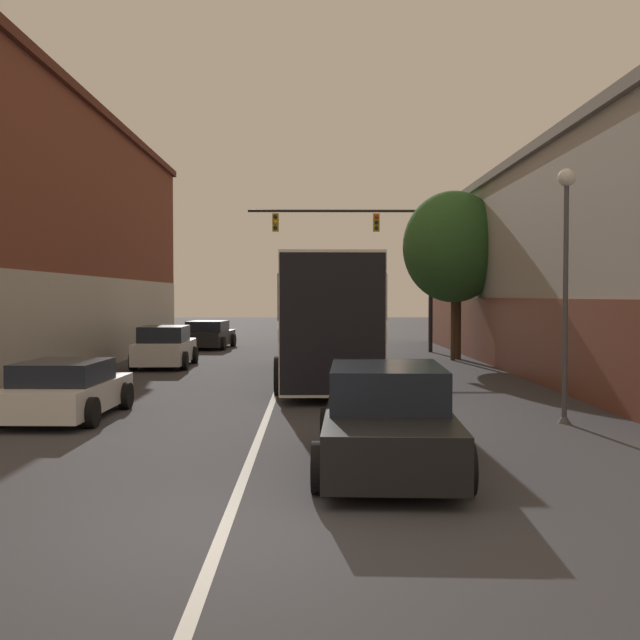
% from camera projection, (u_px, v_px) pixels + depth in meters
% --- Properties ---
extents(ground_plane, '(160.00, 160.00, 0.00)m').
position_uv_depth(ground_plane, '(222.00, 535.00, 7.93)').
color(ground_plane, '#38383D').
extents(lane_center_line, '(0.14, 41.80, 0.01)m').
position_uv_depth(lane_center_line, '(281.00, 379.00, 22.82)').
color(lane_center_line, silver).
rests_on(lane_center_line, ground_plane).
extents(building_left_brick, '(8.65, 24.63, 9.18)m').
position_uv_depth(building_left_brick, '(1.00, 237.00, 27.74)').
color(building_left_brick, brown).
rests_on(building_left_brick, ground_plane).
extents(building_right_storefront, '(8.76, 29.98, 7.04)m').
position_uv_depth(building_right_storefront, '(606.00, 266.00, 27.25)').
color(building_right_storefront, '#9E998E').
rests_on(building_right_storefront, ground_plane).
extents(bus, '(2.91, 11.50, 3.58)m').
position_uv_depth(bus, '(325.00, 313.00, 22.57)').
color(bus, silver).
rests_on(bus, ground_plane).
extents(hatchback_foreground, '(2.25, 4.62, 1.50)m').
position_uv_depth(hatchback_foreground, '(387.00, 420.00, 11.03)').
color(hatchback_foreground, black).
rests_on(hatchback_foreground, ground_plane).
extents(parked_car_left_near, '(2.03, 4.23, 1.46)m').
position_uv_depth(parked_car_left_near, '(165.00, 347.00, 26.72)').
color(parked_car_left_near, silver).
rests_on(parked_car_left_near, ground_plane).
extents(parked_car_left_mid, '(2.36, 4.40, 1.33)m').
position_uv_depth(parked_car_left_mid, '(208.00, 335.00, 36.02)').
color(parked_car_left_mid, black).
rests_on(parked_car_left_mid, ground_plane).
extents(parked_car_left_far, '(2.09, 3.93, 1.20)m').
position_uv_depth(parked_car_left_far, '(66.00, 390.00, 15.50)').
color(parked_car_left_far, silver).
rests_on(parked_car_left_far, ground_plane).
extents(traffic_signal_gantry, '(8.32, 0.36, 6.65)m').
position_uv_depth(traffic_signal_gantry, '(377.00, 245.00, 33.58)').
color(traffic_signal_gantry, black).
rests_on(traffic_signal_gantry, ground_plane).
extents(street_lamp, '(0.35, 0.35, 5.05)m').
position_uv_depth(street_lamp, '(566.00, 266.00, 14.81)').
color(street_lamp, '#47474C').
rests_on(street_lamp, ground_plane).
extents(street_tree_near, '(3.97, 3.57, 6.65)m').
position_uv_depth(street_tree_near, '(453.00, 247.00, 29.31)').
color(street_tree_near, '#4C3823').
rests_on(street_tree_near, ground_plane).
extents(street_tree_far, '(2.64, 2.38, 5.48)m').
position_uv_depth(street_tree_far, '(458.00, 259.00, 29.84)').
color(street_tree_far, '#3D2D1E').
rests_on(street_tree_far, ground_plane).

